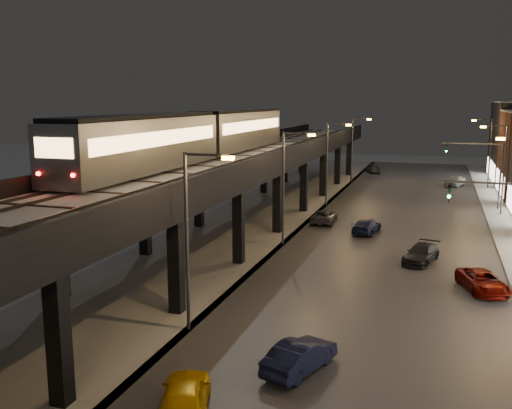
% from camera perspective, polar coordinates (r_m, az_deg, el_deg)
% --- Properties ---
extents(road_surface, '(17.00, 120.00, 0.06)m').
position_cam_1_polar(road_surface, '(48.26, 13.42, -3.52)').
color(road_surface, '#46474D').
rests_on(road_surface, ground).
extents(under_viaduct_pavement, '(11.00, 120.00, 0.06)m').
position_cam_1_polar(under_viaduct_pavement, '(51.01, -1.88, -2.48)').
color(under_viaduct_pavement, '#9FA1A8').
rests_on(under_viaduct_pavement, ground).
extents(elevated_viaduct, '(9.00, 100.00, 6.30)m').
position_cam_1_polar(elevated_viaduct, '(47.12, -3.22, 3.33)').
color(elevated_viaduct, black).
rests_on(elevated_viaduct, ground).
extents(viaduct_trackbed, '(8.40, 100.00, 0.32)m').
position_cam_1_polar(viaduct_trackbed, '(47.15, -3.18, 4.28)').
color(viaduct_trackbed, '#B2B7C1').
rests_on(viaduct_trackbed, elevated_viaduct).
extents(viaduct_parapet_streetside, '(0.30, 100.00, 1.10)m').
position_cam_1_polar(viaduct_parapet_streetside, '(45.75, 1.94, 4.68)').
color(viaduct_parapet_streetside, black).
rests_on(viaduct_parapet_streetside, elevated_viaduct).
extents(viaduct_parapet_far, '(0.30, 100.00, 1.10)m').
position_cam_1_polar(viaduct_parapet_far, '(48.85, -7.95, 4.96)').
color(viaduct_parapet_far, black).
rests_on(viaduct_parapet_far, elevated_viaduct).
extents(streetlight_left_1, '(2.57, 0.28, 9.00)m').
position_cam_1_polar(streetlight_left_1, '(27.92, -6.45, -2.50)').
color(streetlight_left_1, '#38383A').
rests_on(streetlight_left_1, ground).
extents(streetlight_left_2, '(2.57, 0.28, 9.00)m').
position_cam_1_polar(streetlight_left_2, '(44.66, 3.09, 2.44)').
color(streetlight_left_2, '#38383A').
rests_on(streetlight_left_2, ground).
extents(streetlight_left_3, '(2.57, 0.28, 9.00)m').
position_cam_1_polar(streetlight_left_3, '(62.11, 7.37, 4.64)').
color(streetlight_left_3, '#38383A').
rests_on(streetlight_left_3, ground).
extents(streetlight_right_3, '(2.56, 0.28, 9.00)m').
position_cam_1_polar(streetlight_right_3, '(61.36, 23.35, 3.80)').
color(streetlight_right_3, '#38383A').
rests_on(streetlight_right_3, ground).
extents(streetlight_left_4, '(2.57, 0.28, 9.00)m').
position_cam_1_polar(streetlight_left_4, '(79.81, 9.77, 5.86)').
color(streetlight_left_4, '#38383A').
rests_on(streetlight_left_4, ground).
extents(streetlight_right_4, '(2.56, 0.28, 9.00)m').
position_cam_1_polar(streetlight_right_4, '(79.22, 22.19, 5.20)').
color(streetlight_right_4, '#38383A').
rests_on(streetlight_right_4, ground).
extents(traffic_light_rig_b, '(6.10, 0.34, 7.00)m').
position_cam_1_polar(traffic_light_rig_b, '(64.33, 22.27, 3.48)').
color(traffic_light_rig_b, '#38383A').
rests_on(traffic_light_rig_b, ground).
extents(subway_train, '(3.22, 38.84, 3.85)m').
position_cam_1_polar(subway_train, '(48.74, -5.58, 6.98)').
color(subway_train, gray).
rests_on(subway_train, viaduct_trackbed).
extents(car_taxi, '(3.12, 4.73, 1.50)m').
position_cam_1_polar(car_taxi, '(22.09, -7.15, -18.67)').
color(car_taxi, '#E1A103').
rests_on(car_taxi, ground).
extents(car_near_white, '(2.67, 4.36, 1.36)m').
position_cam_1_polar(car_near_white, '(25.16, 4.43, -14.96)').
color(car_near_white, '#111533').
rests_on(car_near_white, ground).
extents(car_mid_silver, '(2.19, 4.54, 1.25)m').
position_cam_1_polar(car_mid_silver, '(53.75, 6.84, -1.23)').
color(car_mid_silver, '#484C56').
rests_on(car_mid_silver, ground).
extents(car_mid_dark, '(2.33, 4.55, 1.26)m').
position_cam_1_polar(car_mid_dark, '(50.19, 10.98, -2.18)').
color(car_mid_dark, '#10183F').
rests_on(car_mid_dark, ground).
extents(car_far_white, '(2.94, 4.42, 1.40)m').
position_cam_1_polar(car_far_white, '(91.86, 11.62, 3.54)').
color(car_far_white, '#3F4246').
rests_on(car_far_white, ground).
extents(car_onc_dark, '(3.34, 4.86, 1.23)m').
position_cam_1_polar(car_onc_dark, '(37.24, 21.71, -7.24)').
color(car_onc_dark, '#6E0C07').
rests_on(car_onc_dark, ground).
extents(car_onc_white, '(2.80, 4.62, 1.25)m').
position_cam_1_polar(car_onc_white, '(42.28, 16.19, -4.81)').
color(car_onc_white, black).
rests_on(car_onc_white, ground).
extents(car_onc_red, '(3.03, 4.73, 1.50)m').
position_cam_1_polar(car_onc_red, '(80.19, 19.28, 2.22)').
color(car_onc_red, '#8C92A0').
rests_on(car_onc_red, ground).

